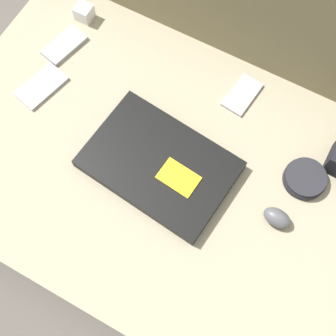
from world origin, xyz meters
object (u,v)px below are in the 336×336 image
Objects in this scene: laptop at (160,163)px; phone_small at (242,95)px; speaker_puck at (305,178)px; charger_brick at (84,13)px; computer_mouse at (277,218)px; phone_black at (42,86)px; phone_silver at (64,45)px.

laptop is 0.28m from phone_small.
speaker_puck is 0.26m from phone_small.
charger_brick reaches higher than phone_small.
computer_mouse reaches higher than laptop.
computer_mouse is 1.52× the size of charger_brick.
charger_brick reaches higher than speaker_puck.
speaker_puck is (0.02, 0.12, -0.01)m from computer_mouse.
computer_mouse is at bearing -21.59° from charger_brick.
phone_silver is at bearing 111.25° from phone_black.
laptop is 0.37m from phone_black.
laptop reaches higher than phone_black.
charger_brick is (-0.70, 0.15, 0.01)m from speaker_puck.
phone_small is (-0.22, 0.14, -0.01)m from speaker_puck.
laptop is at bearing -157.73° from speaker_puck.
phone_black is 3.17× the size of charger_brick.
speaker_puck reaches higher than phone_silver.
phone_black is (0.02, -0.13, -0.00)m from phone_silver.
computer_mouse reaches higher than speaker_puck.
phone_black and phone_small have the same top height.
charger_brick reaches higher than computer_mouse.
computer_mouse reaches higher than phone_small.
charger_brick is at bearing 167.92° from speaker_puck.
phone_small is 2.65× the size of charger_brick.
computer_mouse is 0.70m from phone_silver.
phone_silver is at bearing -89.33° from charger_brick.
computer_mouse is at bearing -99.23° from speaker_puck.
laptop is 2.81× the size of phone_silver.
speaker_puck is 0.72× the size of phone_black.
computer_mouse is at bearing -44.83° from phone_small.
laptop is 0.29m from computer_mouse.
phone_small is at bearing 24.19° from phone_silver.
speaker_puck is 0.79× the size of phone_silver.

